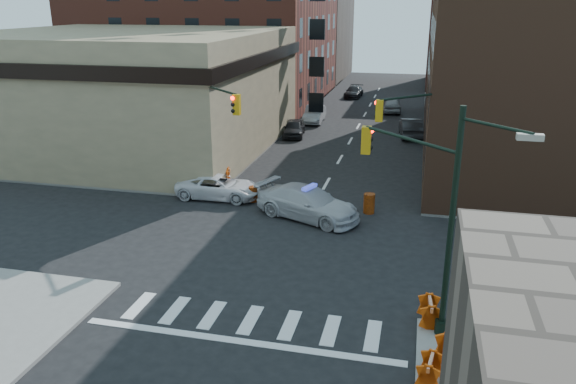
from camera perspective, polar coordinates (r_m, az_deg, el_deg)
The scene contains 28 objects.
ground at distance 27.09m, azimuth 0.37°, elevation -5.50°, with size 140.00×140.00×0.00m, color black.
sidewalk_nw at distance 64.53m, azimuth -13.28°, elevation 8.44°, with size 34.00×54.50×0.15m, color gray.
bank_building at distance 46.87m, azimuth -15.80°, elevation 9.96°, with size 22.00×22.00×9.00m, color #988663.
commercial_row_ne at distance 47.34m, azimuth 22.92°, elevation 12.35°, with size 14.00×34.00×14.00m, color #523120.
filler_nw at distance 88.77m, azimuth -0.75°, elevation 16.78°, with size 20.00×18.00×16.00m, color brown.
filler_ne at distance 82.66m, azimuth 19.81°, elevation 14.18°, with size 16.00×16.00×12.00m, color brown.
signal_pole_se at distance 19.67m, azimuth 14.07°, elevation -1.21°, with size 5.40×5.27×8.00m.
signal_pole_nw at distance 32.25m, azimuth -7.69°, elevation 6.44°, with size 3.58×3.67×8.00m.
signal_pole_ne at distance 30.20m, azimuth 13.63°, elevation 5.23°, with size 3.67×3.58×8.00m.
tree_ne_near at distance 50.68m, azimuth 15.62°, elevation 9.44°, with size 3.00×3.00×4.85m.
tree_ne_far at distance 58.60m, azimuth 15.41°, elevation 10.64°, with size 3.00×3.00×4.85m.
police_car at distance 30.23m, azimuth 2.04°, elevation -1.12°, with size 2.39×5.89×1.71m, color #B9B8BD.
pickup at distance 33.60m, azimuth -7.06°, elevation 0.53°, with size 2.30×5.00×1.39m, color silver.
parked_car_wnear at distance 48.99m, azimuth 0.61°, elevation 6.52°, with size 1.71×4.24×1.44m, color black.
parked_car_wfar at distance 54.85m, azimuth 2.71°, elevation 7.90°, with size 1.67×4.78×1.57m, color #93969B.
parked_car_wdeep at distance 70.03m, azimuth 6.70°, elevation 10.08°, with size 1.86×4.57×1.33m, color black.
parked_car_enear at distance 49.80m, azimuth 12.37°, elevation 6.40°, with size 1.72×4.94×1.63m, color black.
parked_car_efar at distance 60.98m, azimuth 10.41°, elevation 8.74°, with size 1.90×4.73×1.61m, color #93979B.
pedestrian_a at distance 33.93m, azimuth -8.15°, elevation 1.31°, with size 0.67×0.44×1.83m, color black.
pedestrian_b at distance 35.82m, azimuth -10.67°, elevation 2.24°, with size 0.96×0.75×1.97m, color #2A241C.
pedestrian_c at distance 36.74m, azimuth -17.58°, elevation 1.88°, with size 1.01×0.42×1.72m, color #1D232C.
barrel_road at distance 31.35m, azimuth 8.24°, elevation -1.15°, with size 0.62×0.62×1.11m, color #EA4C0B.
barrel_bank at distance 32.89m, azimuth -3.56°, elevation -0.21°, with size 0.51×0.51×0.91m, color orange.
barricade_se_a at distance 21.20m, azimuth 14.20°, elevation -11.69°, with size 1.20×0.60×0.90m, color #D6450A, non-canonical shape.
barricade_se_b at distance 18.92m, azimuth 16.31°, elevation -15.74°, with size 1.37×0.69×1.03m, color #EF5E0B, non-canonical shape.
barricade_se_c at distance 18.35m, azimuth 14.22°, elevation -17.13°, with size 1.09×0.55×0.82m, color #DD590A, non-canonical shape.
barricade_nw_a at distance 35.81m, azimuth -6.91°, elevation 1.64°, with size 1.38×0.69×1.03m, color orange, non-canonical shape.
barricade_nw_b at distance 36.42m, azimuth -9.95°, elevation 1.61°, with size 1.09×0.55×0.82m, color #CF4509, non-canonical shape.
Camera 1 is at (5.51, -24.06, 11.16)m, focal length 35.00 mm.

